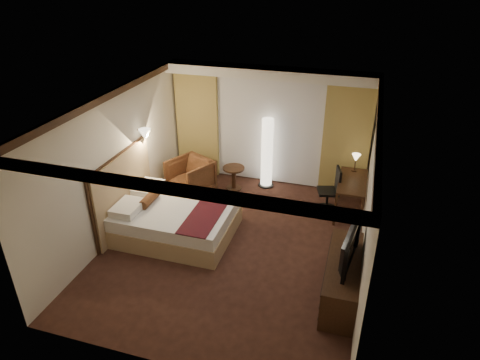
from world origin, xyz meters
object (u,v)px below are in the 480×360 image
(floor_lamp, at_px, (267,153))
(office_chair, at_px, (328,190))
(desk, at_px, (351,197))
(armchair, at_px, (190,175))
(side_table, at_px, (234,178))
(television, at_px, (345,244))
(bed, at_px, (177,220))
(dresser, at_px, (342,278))

(floor_lamp, relative_size, office_chair, 1.67)
(desk, bearing_deg, armchair, -177.86)
(side_table, height_order, office_chair, office_chair)
(desk, relative_size, television, 1.14)
(floor_lamp, bearing_deg, desk, -18.82)
(bed, xyz_separation_m, dresser, (3.14, -0.79, 0.02))
(bed, height_order, side_table, bed)
(office_chair, xyz_separation_m, dresser, (0.51, -2.48, -0.16))
(armchair, relative_size, television, 0.80)
(dresser, bearing_deg, television, 180.00)
(floor_lamp, height_order, desk, floor_lamp)
(desk, bearing_deg, office_chair, -173.81)
(armchair, xyz_separation_m, side_table, (0.88, 0.43, -0.16))
(office_chair, height_order, dresser, office_chair)
(armchair, height_order, side_table, armchair)
(side_table, bearing_deg, dresser, -46.82)
(side_table, height_order, floor_lamp, floor_lamp)
(armchair, distance_m, desk, 3.48)
(armchair, bearing_deg, dresser, -7.75)
(armchair, distance_m, dresser, 4.26)
(floor_lamp, bearing_deg, side_table, -151.70)
(side_table, distance_m, office_chair, 2.18)
(desk, xyz_separation_m, dresser, (0.05, -2.53, -0.05))
(office_chair, bearing_deg, side_table, 154.92)
(desk, bearing_deg, floor_lamp, 161.18)
(desk, bearing_deg, dresser, -88.87)
(television, bearing_deg, floor_lamp, 39.21)
(armchair, relative_size, desk, 0.70)
(dresser, bearing_deg, office_chair, 101.67)
(bed, bearing_deg, office_chair, 32.66)
(office_chair, bearing_deg, dresser, -94.19)
(bed, height_order, office_chair, office_chair)
(bed, distance_m, dresser, 3.24)
(floor_lamp, xyz_separation_m, desk, (1.93, -0.66, -0.45))
(side_table, distance_m, floor_lamp, 0.94)
(floor_lamp, bearing_deg, armchair, -153.04)
(armchair, height_order, television, television)
(dresser, xyz_separation_m, television, (-0.03, 0.00, 0.64))
(bed, xyz_separation_m, office_chair, (2.63, 1.68, 0.18))
(side_table, bearing_deg, television, -47.14)
(side_table, distance_m, dresser, 3.87)
(armchair, distance_m, floor_lamp, 1.78)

